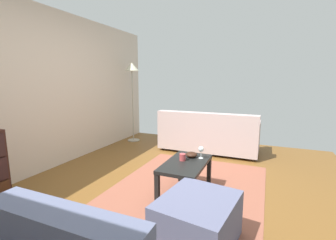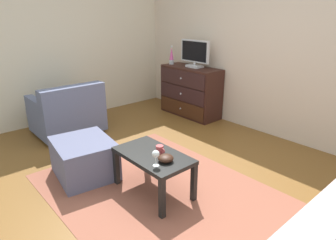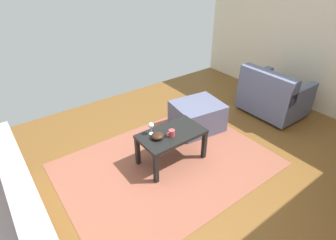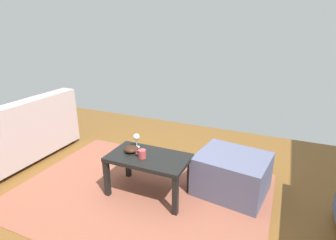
{
  "view_description": "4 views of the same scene",
  "coord_description": "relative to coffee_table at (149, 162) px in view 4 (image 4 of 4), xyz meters",
  "views": [
    {
      "loc": [
        -2.48,
        -1.1,
        1.42
      ],
      "look_at": [
        0.29,
        0.08,
        0.91
      ],
      "focal_mm": 25.09,
      "sensor_mm": 36.0,
      "label": 1
    },
    {
      "loc": [
        2.19,
        -1.87,
        1.76
      ],
      "look_at": [
        0.15,
        -0.07,
        0.77
      ],
      "focal_mm": 31.46,
      "sensor_mm": 36.0,
      "label": 2
    },
    {
      "loc": [
        1.76,
        1.91,
        2.31
      ],
      "look_at": [
        0.21,
        -0.17,
        0.69
      ],
      "focal_mm": 28.63,
      "sensor_mm": 36.0,
      "label": 3
    },
    {
      "loc": [
        -1.06,
        1.94,
        1.7
      ],
      "look_at": [
        -0.15,
        -0.12,
        0.9
      ],
      "focal_mm": 29.08,
      "sensor_mm": 36.0,
      "label": 4
    }
  ],
  "objects": [
    {
      "name": "area_rug",
      "position": [
        0.09,
        0.04,
        -0.37
      ],
      "size": [
        2.6,
        1.9,
        0.01
      ],
      "primitive_type": "cube",
      "color": "brown",
      "rests_on": "ground_plane"
    },
    {
      "name": "mug",
      "position": [
        0.04,
        0.06,
        0.11
      ],
      "size": [
        0.11,
        0.08,
        0.08
      ],
      "color": "#BC4447",
      "rests_on": "coffee_table"
    },
    {
      "name": "bowl_decorative",
      "position": [
        0.2,
        -0.01,
        0.1
      ],
      "size": [
        0.15,
        0.15,
        0.07
      ],
      "primitive_type": "ellipsoid",
      "color": "#321B11",
      "rests_on": "coffee_table"
    },
    {
      "name": "wine_glass",
      "position": [
        0.21,
        -0.13,
        0.18
      ],
      "size": [
        0.07,
        0.07,
        0.16
      ],
      "color": "silver",
      "rests_on": "coffee_table"
    },
    {
      "name": "couch_large",
      "position": [
        1.96,
        0.18,
        -0.05
      ],
      "size": [
        0.85,
        1.91,
        0.81
      ],
      "color": "#332319",
      "rests_on": "ground_plane"
    },
    {
      "name": "coffee_table",
      "position": [
        0.0,
        0.0,
        0.0
      ],
      "size": [
        0.82,
        0.47,
        0.44
      ],
      "color": "black",
      "rests_on": "ground_plane"
    },
    {
      "name": "ground_plane",
      "position": [
        -0.11,
        0.24,
        -0.4
      ],
      "size": [
        5.95,
        4.74,
        0.05
      ],
      "primitive_type": "cube",
      "color": "brown"
    },
    {
      "name": "ottoman",
      "position": [
        -0.78,
        -0.38,
        -0.16
      ],
      "size": [
        0.78,
        0.69,
        0.42
      ],
      "primitive_type": "cube",
      "rotation": [
        0.0,
        0.0,
        -0.14
      ],
      "color": "slate",
      "rests_on": "ground_plane"
    }
  ]
}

